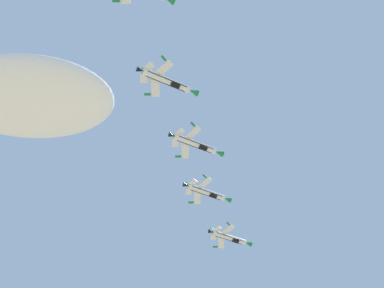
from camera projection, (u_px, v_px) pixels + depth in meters
name	position (u px, v px, depth m)	size (l,w,h in m)	color
cloud_near_formation	(29.00, 98.00, 194.08)	(62.45, 37.63, 16.62)	white
fighter_jet_lead	(230.00, 238.00, 172.69)	(14.97, 10.32, 5.00)	silver
fighter_jet_left_wing	(207.00, 192.00, 157.63)	(14.97, 10.32, 4.99)	silver
fighter_jet_right_wing	(196.00, 144.00, 138.93)	(14.97, 10.15, 5.30)	silver
fighter_jet_left_outer	(167.00, 81.00, 125.05)	(14.97, 10.30, 5.03)	silver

